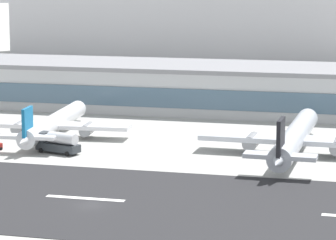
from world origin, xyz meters
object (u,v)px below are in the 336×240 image
(terminal_building, at_px, (212,87))
(service_fuel_truck_1, at_px, (58,142))
(airliner_black_tail_gate_1, at_px, (294,139))
(airliner_blue_tail_gate_0, at_px, (52,124))

(terminal_building, distance_m, service_fuel_truck_1, 57.67)
(airliner_black_tail_gate_1, relative_size, service_fuel_truck_1, 5.20)
(terminal_building, xyz_separation_m, airliner_blue_tail_gate_0, (-24.18, -41.45, -2.74))
(airliner_blue_tail_gate_0, distance_m, service_fuel_truck_1, 14.78)
(airliner_black_tail_gate_1, xyz_separation_m, service_fuel_truck_1, (-41.90, -8.35, -1.05))
(airliner_black_tail_gate_1, bearing_deg, service_fuel_truck_1, 102.83)
(terminal_building, relative_size, airliner_black_tail_gate_1, 3.07)
(terminal_building, bearing_deg, airliner_black_tail_gate_1, -62.53)
(airliner_blue_tail_gate_0, relative_size, airliner_black_tail_gate_1, 0.88)
(airliner_blue_tail_gate_0, xyz_separation_m, airliner_black_tail_gate_1, (48.30, -4.96, 0.37))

